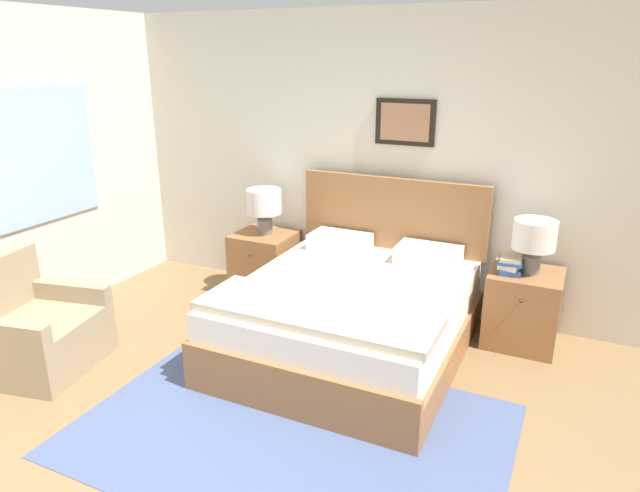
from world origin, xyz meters
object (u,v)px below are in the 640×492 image
(armchair, at_px, (34,332))
(nightstand_near_window, at_px, (265,263))
(bed, at_px, (351,314))
(nightstand_by_door, at_px, (523,308))
(table_lamp_by_door, at_px, (534,238))
(table_lamp_near_window, at_px, (264,204))

(armchair, xyz_separation_m, nightstand_near_window, (0.85, 1.91, 0.03))
(bed, xyz_separation_m, nightstand_by_door, (1.19, 0.70, -0.01))
(armchair, bearing_deg, table_lamp_by_door, 109.13)
(nightstand_by_door, bearing_deg, bed, -149.34)
(table_lamp_by_door, bearing_deg, table_lamp_near_window, 180.00)
(armchair, height_order, nightstand_near_window, armchair)
(nightstand_near_window, distance_m, table_lamp_by_door, 2.46)
(bed, xyz_separation_m, nightstand_near_window, (-1.19, 0.70, -0.01))
(table_lamp_near_window, bearing_deg, nightstand_by_door, -0.02)
(table_lamp_near_window, distance_m, table_lamp_by_door, 2.38)
(nightstand_near_window, bearing_deg, nightstand_by_door, 0.00)
(nightstand_near_window, distance_m, nightstand_by_door, 2.37)
(table_lamp_near_window, bearing_deg, bed, -30.88)
(nightstand_near_window, bearing_deg, armchair, -113.97)
(armchair, xyz_separation_m, table_lamp_by_door, (3.24, 1.92, 0.62))
(nightstand_by_door, bearing_deg, armchair, -149.28)
(armchair, relative_size, table_lamp_near_window, 2.16)
(table_lamp_by_door, bearing_deg, nightstand_near_window, -179.98)
(bed, height_order, table_lamp_near_window, bed)
(nightstand_by_door, bearing_deg, table_lamp_by_door, 2.35)
(armchair, bearing_deg, table_lamp_near_window, 144.36)
(nightstand_near_window, xyz_separation_m, table_lamp_by_door, (2.39, 0.00, 0.59))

